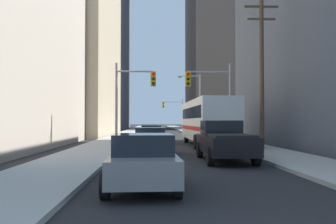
{
  "coord_description": "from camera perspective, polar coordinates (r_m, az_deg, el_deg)",
  "views": [
    {
      "loc": [
        -1.5,
        -3.97,
        1.87
      ],
      "look_at": [
        0.0,
        31.39,
        2.76
      ],
      "focal_mm": 38.8,
      "sensor_mm": 36.0,
      "label": 1
    }
  ],
  "objects": [
    {
      "name": "building_right_far_highrise",
      "position": [
        100.49,
        9.07,
        16.55
      ],
      "size": [
        19.0,
        26.83,
        65.73
      ],
      "primitive_type": "cube",
      "color": "#66564C",
      "rests_on": "ground"
    },
    {
      "name": "pickup_truck_black",
      "position": [
        17.26,
        8.84,
        -4.54
      ],
      "size": [
        2.2,
        5.4,
        1.9
      ],
      "color": "black",
      "rests_on": "ground"
    },
    {
      "name": "traffic_signal_near_right",
      "position": [
        26.15,
        6.76,
        3.29
      ],
      "size": [
        3.34,
        0.44,
        6.0
      ],
      "color": "gray",
      "rests_on": "ground"
    },
    {
      "name": "sedan_grey",
      "position": [
        10.12,
        -3.93,
        -7.68
      ],
      "size": [
        1.95,
        4.25,
        1.52
      ],
      "color": "slate",
      "rests_on": "ground"
    },
    {
      "name": "sidewalk_right",
      "position": [
        54.4,
        4.55,
        -3.32
      ],
      "size": [
        3.27,
        160.0,
        0.15
      ],
      "primitive_type": "cube",
      "color": "#9E9E99",
      "rests_on": "ground"
    },
    {
      "name": "sidewalk_left",
      "position": [
        54.12,
        -6.25,
        -3.32
      ],
      "size": [
        3.27,
        160.0,
        0.15
      ],
      "primitive_type": "cube",
      "color": "#9E9E99",
      "rests_on": "ground"
    },
    {
      "name": "utility_pole_right",
      "position": [
        23.96,
        14.5,
        6.51
      ],
      "size": [
        2.2,
        0.28,
        9.78
      ],
      "color": "brown",
      "rests_on": "ground"
    },
    {
      "name": "traffic_signal_far_right",
      "position": [
        66.78,
        0.94,
        0.44
      ],
      "size": [
        3.87,
        0.44,
        6.0
      ],
      "color": "gray",
      "rests_on": "ground"
    },
    {
      "name": "traffic_signal_near_left",
      "position": [
        25.85,
        -5.48,
        3.29
      ],
      "size": [
        2.89,
        0.44,
        6.0
      ],
      "color": "gray",
      "rests_on": "ground"
    },
    {
      "name": "building_left_mid_office",
      "position": [
        53.26,
        -19.66,
        13.85
      ],
      "size": [
        19.76,
        25.29,
        31.67
      ],
      "primitive_type": "cube",
      "color": "tan",
      "rests_on": "ground"
    },
    {
      "name": "city_bus",
      "position": [
        27.36,
        6.11,
        -1.31
      ],
      "size": [
        2.78,
        11.56,
        3.4
      ],
      "color": "silver",
      "rests_on": "ground"
    },
    {
      "name": "sedan_maroon",
      "position": [
        30.15,
        -2.68,
        -3.52
      ],
      "size": [
        1.95,
        4.26,
        1.52
      ],
      "color": "maroon",
      "rests_on": "ground"
    },
    {
      "name": "sedan_white",
      "position": [
        20.29,
        -2.76,
        -4.54
      ],
      "size": [
        1.95,
        4.22,
        1.52
      ],
      "color": "white",
      "rests_on": "ground"
    },
    {
      "name": "sedan_silver",
      "position": [
        37.92,
        -2.92,
        -3.09
      ],
      "size": [
        1.95,
        4.22,
        1.52
      ],
      "color": "#B7BABF",
      "rests_on": "ground"
    },
    {
      "name": "street_lamp_right",
      "position": [
        43.8,
        4.42,
        2.12
      ],
      "size": [
        2.75,
        0.32,
        7.5
      ],
      "color": "gray",
      "rests_on": "ground"
    }
  ]
}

